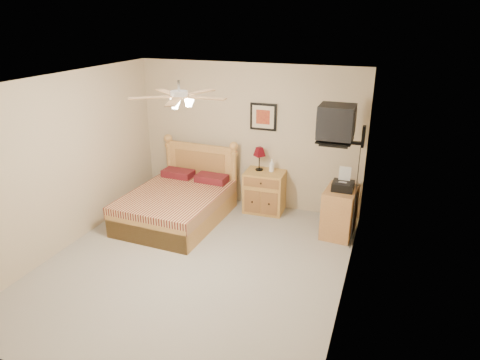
# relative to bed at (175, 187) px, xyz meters

# --- Properties ---
(floor) EXTENTS (4.50, 4.50, 0.00)m
(floor) POSITION_rel_bed_xyz_m (0.87, -1.12, -0.60)
(floor) COLOR gray
(floor) RESTS_ON ground
(ceiling) EXTENTS (4.00, 4.50, 0.04)m
(ceiling) POSITION_rel_bed_xyz_m (0.87, -1.12, 1.90)
(ceiling) COLOR white
(ceiling) RESTS_ON ground
(wall_back) EXTENTS (4.00, 0.04, 2.50)m
(wall_back) POSITION_rel_bed_xyz_m (0.87, 1.13, 0.65)
(wall_back) COLOR #C6B292
(wall_back) RESTS_ON ground
(wall_front) EXTENTS (4.00, 0.04, 2.50)m
(wall_front) POSITION_rel_bed_xyz_m (0.87, -3.37, 0.65)
(wall_front) COLOR #C6B292
(wall_front) RESTS_ON ground
(wall_left) EXTENTS (0.04, 4.50, 2.50)m
(wall_left) POSITION_rel_bed_xyz_m (-1.13, -1.12, 0.65)
(wall_left) COLOR #C6B292
(wall_left) RESTS_ON ground
(wall_right) EXTENTS (0.04, 4.50, 2.50)m
(wall_right) POSITION_rel_bed_xyz_m (2.87, -1.12, 0.65)
(wall_right) COLOR #C6B292
(wall_right) RESTS_ON ground
(bed) EXTENTS (1.48, 1.90, 1.20)m
(bed) POSITION_rel_bed_xyz_m (0.00, 0.00, 0.00)
(bed) COLOR #BD883A
(bed) RESTS_ON ground
(nightstand) EXTENTS (0.69, 0.53, 0.72)m
(nightstand) POSITION_rel_bed_xyz_m (1.26, 0.88, -0.24)
(nightstand) COLOR #A77633
(nightstand) RESTS_ON ground
(table_lamp) EXTENTS (0.25, 0.25, 0.41)m
(table_lamp) POSITION_rel_bed_xyz_m (1.14, 0.94, 0.33)
(table_lamp) COLOR #5F0912
(table_lamp) RESTS_ON nightstand
(lotion_bottle) EXTENTS (0.11, 0.11, 0.22)m
(lotion_bottle) POSITION_rel_bed_xyz_m (1.36, 0.93, 0.24)
(lotion_bottle) COLOR white
(lotion_bottle) RESTS_ON nightstand
(framed_picture) EXTENTS (0.46, 0.04, 0.46)m
(framed_picture) POSITION_rel_bed_xyz_m (1.14, 1.11, 1.02)
(framed_picture) COLOR black
(framed_picture) RESTS_ON wall_back
(dresser) EXTENTS (0.50, 0.68, 0.76)m
(dresser) POSITION_rel_bed_xyz_m (2.60, 0.45, -0.22)
(dresser) COLOR #A25F30
(dresser) RESTS_ON ground
(fax_machine) EXTENTS (0.32, 0.33, 0.33)m
(fax_machine) POSITION_rel_bed_xyz_m (2.62, 0.43, 0.33)
(fax_machine) COLOR black
(fax_machine) RESTS_ON dresser
(magazine_lower) EXTENTS (0.27, 0.31, 0.02)m
(magazine_lower) POSITION_rel_bed_xyz_m (2.62, 0.70, 0.18)
(magazine_lower) COLOR #B3A78D
(magazine_lower) RESTS_ON dresser
(magazine_upper) EXTENTS (0.28, 0.33, 0.02)m
(magazine_upper) POSITION_rel_bed_xyz_m (2.61, 0.71, 0.20)
(magazine_upper) COLOR tan
(magazine_upper) RESTS_ON magazine_lower
(wall_tv) EXTENTS (0.56, 0.46, 0.58)m
(wall_tv) POSITION_rel_bed_xyz_m (2.62, 0.22, 1.21)
(wall_tv) COLOR black
(wall_tv) RESTS_ON wall_right
(ceiling_fan) EXTENTS (1.14, 1.14, 0.28)m
(ceiling_fan) POSITION_rel_bed_xyz_m (0.87, -1.32, 1.76)
(ceiling_fan) COLOR silver
(ceiling_fan) RESTS_ON ceiling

